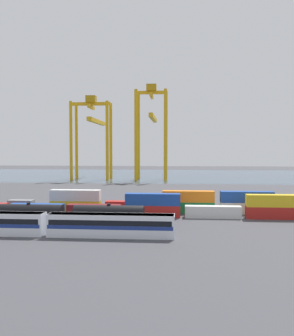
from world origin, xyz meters
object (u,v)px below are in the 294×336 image
Objects in this scene: shipping_container_9 at (21,205)px; shipping_container_3 at (153,211)px; gantry_crane_central at (152,124)px; freight_tank_row at (29,214)px; shipping_container_1 at (37,209)px; shipping_container_12 at (131,207)px; gantry_crane_west at (93,129)px; passenger_train at (47,223)px.

shipping_container_3 is at bearing -10.14° from shipping_container_9.
shipping_container_3 is 106.80m from gantry_crane_central.
freight_tank_row is 11.30m from shipping_container_1.
gantry_crane_central is (16.52, 114.12, 25.83)m from freight_tank_row.
shipping_container_1 is at bearing -42.83° from shipping_container_9.
shipping_container_9 is 27.03m from shipping_container_12.
gantry_crane_west is (-13.69, 114.19, 23.48)m from freight_tank_row.
shipping_container_3 is 33.10m from shipping_container_9.
passenger_train is 10.22m from freight_tank_row.
shipping_container_3 is 1.00× the size of shipping_container_12.
freight_tank_row is 26.13m from shipping_container_3.
passenger_train is 3.65× the size of shipping_container_12.
gantry_crane_west is at bearing 92.83° from shipping_container_9.
gantry_crane_west reaches higher than shipping_container_1.
freight_tank_row is 3.75× the size of shipping_container_12.
freight_tank_row reaches higher than shipping_container_12.
shipping_container_3 is (23.70, 10.97, -0.87)m from freight_tank_row.
freight_tank_row is 117.38m from gantry_crane_west.
shipping_container_12 is 0.29× the size of gantry_crane_west.
shipping_container_9 is (-32.58, 5.83, 0.00)m from shipping_container_3.
shipping_container_3 and shipping_container_9 have the same top height.
shipping_container_1 is (-9.09, 18.86, -0.84)m from passenger_train.
gantry_crane_central reaches higher than shipping_container_9.
shipping_container_3 is (26.29, 0.00, 0.00)m from shipping_container_1.
gantry_crane_central reaches higher than shipping_container_12.
shipping_container_9 is at bearing 117.86° from freight_tank_row.
shipping_container_1 is at bearing -100.50° from gantry_crane_central.
gantry_crane_west is (-31.84, 97.40, 24.35)m from shipping_container_12.
shipping_container_3 is at bearing 0.00° from shipping_container_1.
passenger_train is 0.97× the size of freight_tank_row.
shipping_container_1 is at bearing 115.73° from passenger_train.
gantry_crane_central is at bearing 90.96° from shipping_container_12.
shipping_container_3 is 8.04m from shipping_container_12.
passenger_train is 7.32× the size of shipping_container_9.
freight_tank_row is 7.52× the size of shipping_container_9.
shipping_container_12 is at bearing 15.68° from shipping_container_1.
shipping_container_1 is 26.29m from shipping_container_3.
shipping_container_9 is 104.07m from gantry_crane_central.
gantry_crane_central reaches higher than shipping_container_1.
passenger_train is at bearing -80.61° from gantry_crane_west.
shipping_container_3 and shipping_container_12 have the same top height.
passenger_train is 25.54m from shipping_container_3.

